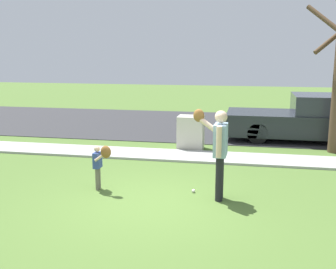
{
  "coord_description": "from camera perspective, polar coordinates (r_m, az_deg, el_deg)",
  "views": [
    {
      "loc": [
        1.79,
        -7.26,
        2.86
      ],
      "look_at": [
        0.02,
        1.72,
        1.0
      ],
      "focal_mm": 44.04,
      "sensor_mm": 36.0,
      "label": 1
    }
  ],
  "objects": [
    {
      "name": "person_adult",
      "position": [
        7.96,
        6.98,
        -1.52
      ],
      "size": [
        0.7,
        0.67,
        1.76
      ],
      "rotation": [
        0.0,
        0.0,
        3.1
      ],
      "color": "black",
      "rests_on": "ground"
    },
    {
      "name": "utility_cabinet",
      "position": [
        12.15,
        3.17,
        0.25
      ],
      "size": [
        0.75,
        0.59,
        0.99
      ],
      "primitive_type": "cube",
      "color": "beige",
      "rests_on": "ground"
    },
    {
      "name": "ground_plane",
      "position": [
        11.28,
        1.67,
        -3.2
      ],
      "size": [
        48.0,
        48.0,
        0.0
      ],
      "primitive_type": "plane",
      "color": "#4C6B2D"
    },
    {
      "name": "person_child",
      "position": [
        8.62,
        -9.37,
        -3.54
      ],
      "size": [
        0.43,
        0.39,
        0.99
      ],
      "rotation": [
        0.0,
        0.0,
        6.24
      ],
      "color": "#6B6656",
      "rests_on": "ground"
    },
    {
      "name": "baseball",
      "position": [
        8.56,
        3.56,
        -7.8
      ],
      "size": [
        0.07,
        0.07,
        0.07
      ],
      "primitive_type": "sphere",
      "color": "white",
      "rests_on": "ground"
    },
    {
      "name": "parked_pickup_dark",
      "position": [
        14.06,
        19.21,
        1.9
      ],
      "size": [
        5.2,
        1.95,
        1.48
      ],
      "rotation": [
        0.0,
        0.0,
        3.14
      ],
      "color": "#23282D",
      "rests_on": "road_surface"
    },
    {
      "name": "sidewalk_strip",
      "position": [
        11.37,
        1.76,
        -2.93
      ],
      "size": [
        36.0,
        1.2,
        0.06
      ],
      "primitive_type": "cube",
      "color": "#A3A39E",
      "rests_on": "ground"
    },
    {
      "name": "road_surface",
      "position": [
        16.21,
        4.66,
        1.33
      ],
      "size": [
        36.0,
        6.8,
        0.02
      ],
      "primitive_type": "cube",
      "color": "#2D2D30",
      "rests_on": "ground"
    }
  ]
}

